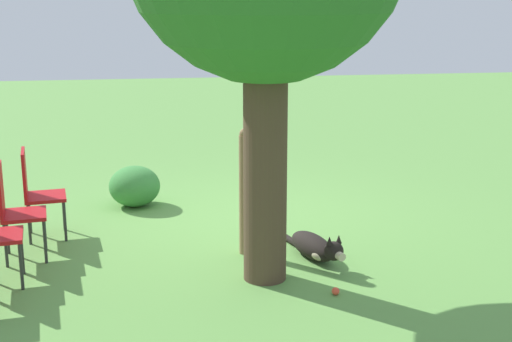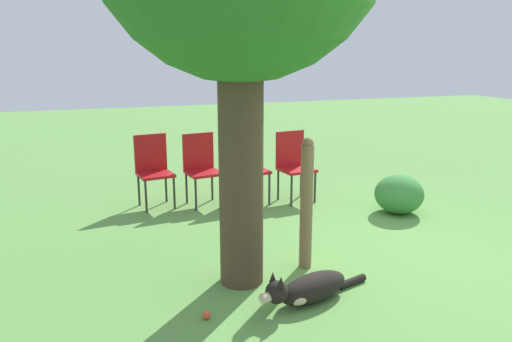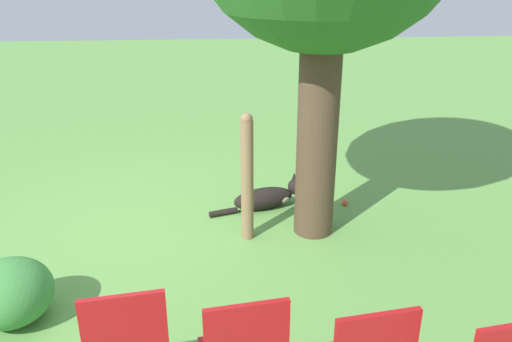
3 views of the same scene
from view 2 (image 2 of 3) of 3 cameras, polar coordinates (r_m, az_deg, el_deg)
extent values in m
plane|color=#609947|center=(5.20, 13.11, -10.07)|extent=(30.00, 30.00, 0.00)
cylinder|color=#4C3828|center=(4.31, -1.73, 1.69)|extent=(0.39, 0.39, 2.34)
ellipsoid|color=black|center=(4.33, 6.58, -13.08)|extent=(0.46, 0.74, 0.24)
ellipsoid|color=#C6B293|center=(4.22, 4.63, -13.96)|extent=(0.29, 0.30, 0.14)
sphere|color=black|center=(4.06, 2.38, -13.67)|extent=(0.23, 0.23, 0.19)
cylinder|color=#C6B293|center=(4.01, 1.15, -14.27)|extent=(0.10, 0.10, 0.08)
cone|color=black|center=(3.98, 2.87, -12.51)|extent=(0.06, 0.06, 0.08)
cone|color=black|center=(4.05, 1.93, -12.00)|extent=(0.06, 0.06, 0.08)
cylinder|color=black|center=(4.67, 10.89, -12.31)|extent=(0.16, 0.32, 0.07)
cylinder|color=#846647|center=(4.77, 5.77, -4.19)|extent=(0.12, 0.12, 1.21)
sphere|color=#846647|center=(4.62, 5.96, 3.18)|extent=(0.11, 0.11, 0.11)
cube|color=#B21419|center=(6.92, 4.68, 0.14)|extent=(0.48, 0.49, 0.04)
cube|color=#B21419|center=(7.03, 3.88, 2.59)|extent=(0.09, 0.44, 0.50)
cylinder|color=#2D2D2D|center=(6.93, 6.76, -1.88)|extent=(0.03, 0.03, 0.43)
cylinder|color=#2D2D2D|center=(6.74, 4.07, -2.29)|extent=(0.03, 0.03, 0.43)
cylinder|color=#2D2D2D|center=(7.22, 5.17, -1.21)|extent=(0.03, 0.03, 0.43)
cylinder|color=#2D2D2D|center=(7.03, 2.55, -1.57)|extent=(0.03, 0.03, 0.43)
cube|color=#B21419|center=(6.81, -0.59, -0.04)|extent=(0.48, 0.49, 0.04)
cube|color=#B21419|center=(6.92, -1.32, 2.44)|extent=(0.09, 0.44, 0.50)
cylinder|color=#2D2D2D|center=(6.80, 1.53, -2.10)|extent=(0.03, 0.03, 0.43)
cylinder|color=#2D2D2D|center=(6.63, -1.35, -2.51)|extent=(0.03, 0.03, 0.43)
cylinder|color=#2D2D2D|center=(7.10, 0.13, -1.40)|extent=(0.03, 0.03, 0.43)
cylinder|color=#2D2D2D|center=(6.94, -2.65, -1.78)|extent=(0.03, 0.03, 0.43)
cube|color=#B21419|center=(6.75, -5.98, -0.23)|extent=(0.48, 0.49, 0.04)
cube|color=#B21419|center=(6.87, -6.63, 2.28)|extent=(0.09, 0.44, 0.50)
cylinder|color=#2D2D2D|center=(6.72, -3.86, -2.31)|extent=(0.03, 0.03, 0.43)
cylinder|color=#2D2D2D|center=(6.59, -6.89, -2.72)|extent=(0.03, 0.03, 0.43)
cylinder|color=#2D2D2D|center=(7.04, -5.03, -1.60)|extent=(0.03, 0.03, 0.43)
cylinder|color=#2D2D2D|center=(6.91, -7.94, -1.97)|extent=(0.03, 0.03, 0.43)
cube|color=#B21419|center=(6.76, -11.41, -0.41)|extent=(0.48, 0.49, 0.04)
cube|color=#B21419|center=(6.89, -11.96, 2.09)|extent=(0.09, 0.44, 0.50)
cylinder|color=#2D2D2D|center=(6.71, -9.33, -2.51)|extent=(0.03, 0.03, 0.43)
cylinder|color=#2D2D2D|center=(6.61, -12.46, -2.90)|extent=(0.03, 0.03, 0.43)
cylinder|color=#2D2D2D|center=(7.04, -10.25, -1.78)|extent=(0.03, 0.03, 0.43)
cylinder|color=#2D2D2D|center=(6.94, -13.24, -2.14)|extent=(0.03, 0.03, 0.43)
sphere|color=#E54C33|center=(4.10, -5.70, -16.06)|extent=(0.07, 0.07, 0.07)
ellipsoid|color=#3D843D|center=(6.71, 16.03, -2.55)|extent=(0.63, 0.63, 0.50)
camera|label=1|loc=(6.95, -64.45, 10.03)|focal=50.00mm
camera|label=3|loc=(8.77, -4.89, 16.44)|focal=35.00mm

